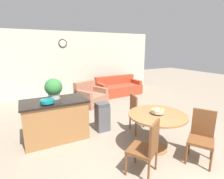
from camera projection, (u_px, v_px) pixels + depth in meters
wall_back at (69, 64)px, 7.48m from camera, size 8.00×0.09×2.70m
dining_table at (157, 122)px, 3.47m from camera, size 1.14×1.14×0.77m
dining_chair_near_left at (147, 146)px, 2.78m from camera, size 0.58×0.58×0.95m
dining_chair_near_right at (202, 134)px, 3.16m from camera, size 0.58×0.58×0.95m
dining_chair_far_side at (137, 112)px, 4.23m from camera, size 0.50×0.50×0.95m
fruit_bowl at (158, 111)px, 3.41m from camera, size 0.24×0.24×0.12m
kitchen_island at (56, 120)px, 3.94m from camera, size 1.40×0.80×0.91m
teal_bowl at (47, 101)px, 3.58m from camera, size 0.29×0.29×0.09m
potted_plant at (54, 88)px, 3.92m from camera, size 0.39×0.39×0.46m
trash_bin at (102, 117)px, 4.36m from camera, size 0.32×0.29×0.72m
couch at (118, 88)px, 7.75m from camera, size 1.99×0.98×0.80m
armchair at (91, 97)px, 6.35m from camera, size 1.21×1.17×0.84m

